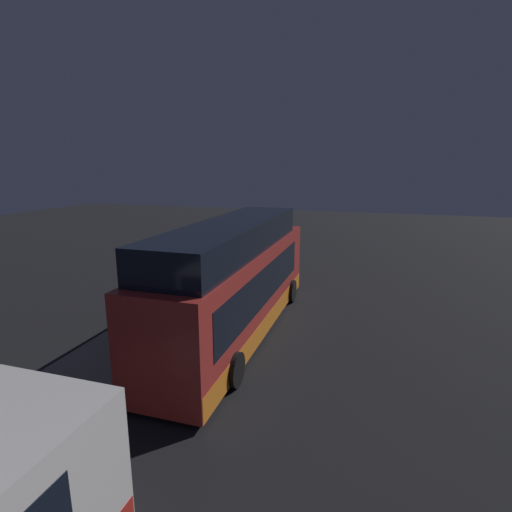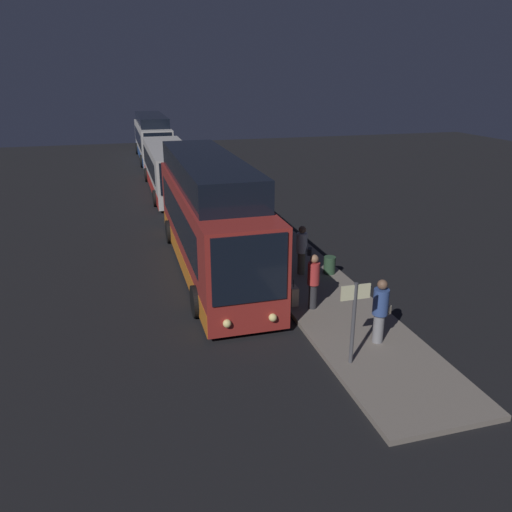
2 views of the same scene
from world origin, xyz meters
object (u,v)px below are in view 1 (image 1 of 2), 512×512
at_px(bus_lead, 236,284).
at_px(passenger_with_bags, 224,256).
at_px(passenger_boarding, 186,283).
at_px(sign_post, 249,247).
at_px(passenger_waiting, 224,268).
at_px(suitcase, 231,284).
at_px(trash_bin, 169,293).

relative_size(bus_lead, passenger_with_bags, 6.32).
bearing_deg(passenger_with_bags, passenger_boarding, 152.30).
xyz_separation_m(passenger_with_bags, sign_post, (0.78, -1.20, 0.42)).
bearing_deg(passenger_waiting, bus_lead, -166.90).
bearing_deg(passenger_waiting, suitcase, -141.63).
distance_m(suitcase, trash_bin, 3.10).
height_order(passenger_boarding, passenger_waiting, passenger_boarding).
height_order(bus_lead, trash_bin, bus_lead).
bearing_deg(bus_lead, trash_bin, 61.71).
height_order(bus_lead, passenger_with_bags, bus_lead).
bearing_deg(passenger_boarding, suitcase, 1.21).
distance_m(bus_lead, sign_post, 8.31).
bearing_deg(passenger_with_bags, bus_lead, 173.99).
xyz_separation_m(bus_lead, passenger_waiting, (4.76, 2.37, -0.79)).
height_order(suitcase, sign_post, sign_post).
bearing_deg(bus_lead, passenger_with_bags, 24.78).
xyz_separation_m(passenger_waiting, sign_post, (3.26, -0.23, 0.44)).
relative_size(passenger_with_bags, suitcase, 2.18).
height_order(suitcase, trash_bin, suitcase).
bearing_deg(suitcase, bus_lead, -156.85).
relative_size(passenger_waiting, trash_bin, 2.78).
xyz_separation_m(passenger_boarding, passenger_with_bags, (5.30, 0.29, 0.00)).
bearing_deg(sign_post, suitcase, -175.69).
distance_m(bus_lead, suitcase, 4.97).
bearing_deg(sign_post, trash_bin, 161.67).
xyz_separation_m(passenger_waiting, trash_bin, (-2.57, 1.70, -0.66)).
xyz_separation_m(bus_lead, passenger_boarding, (1.94, 3.05, -0.77)).
bearing_deg(passenger_boarding, trash_bin, 103.34).
distance_m(passenger_with_bags, trash_bin, 5.14).
relative_size(bus_lead, trash_bin, 18.16).
distance_m(passenger_with_bags, sign_post, 1.49).
xyz_separation_m(passenger_waiting, passenger_with_bags, (2.47, 0.97, 0.02)).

